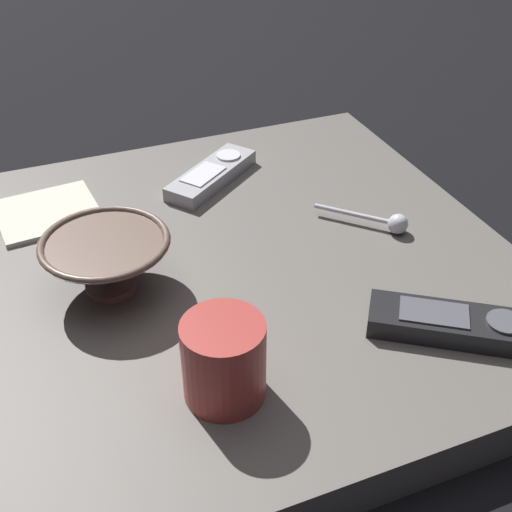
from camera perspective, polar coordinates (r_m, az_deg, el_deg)
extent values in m
plane|color=black|center=(0.80, -1.54, -3.02)|extent=(6.00, 6.00, 0.00)
cube|color=#5B5651|center=(0.79, -1.57, -1.64)|extent=(0.64, 0.64, 0.05)
cylinder|color=brown|center=(0.74, -12.36, -2.52)|extent=(0.06, 0.06, 0.01)
cone|color=brown|center=(0.73, -12.66, -0.62)|extent=(0.14, 0.14, 0.05)
torus|color=brown|center=(0.71, -12.94, 1.11)|extent=(0.14, 0.14, 0.01)
cylinder|color=#A53833|center=(0.59, -2.79, -8.99)|extent=(0.08, 0.08, 0.08)
cylinder|color=silver|center=(0.84, 8.34, 3.61)|extent=(0.07, 0.08, 0.01)
sphere|color=silver|center=(0.83, 12.15, 2.72)|extent=(0.03, 0.03, 0.03)
cube|color=black|center=(0.70, 16.71, -5.70)|extent=(0.17, 0.14, 0.02)
cylinder|color=#4C4C54|center=(0.70, 20.71, -5.34)|extent=(0.04, 0.04, 0.00)
cube|color=#4C4C54|center=(0.69, 15.13, -4.73)|extent=(0.08, 0.07, 0.00)
cube|color=#9E9EA3|center=(0.92, -3.85, 6.98)|extent=(0.15, 0.13, 0.02)
cylinder|color=silver|center=(0.95, -2.40, 8.67)|extent=(0.03, 0.03, 0.00)
cube|color=silver|center=(0.90, -4.59, 7.06)|extent=(0.07, 0.07, 0.00)
cube|color=beige|center=(0.89, -17.55, 3.63)|extent=(0.13, 0.12, 0.01)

